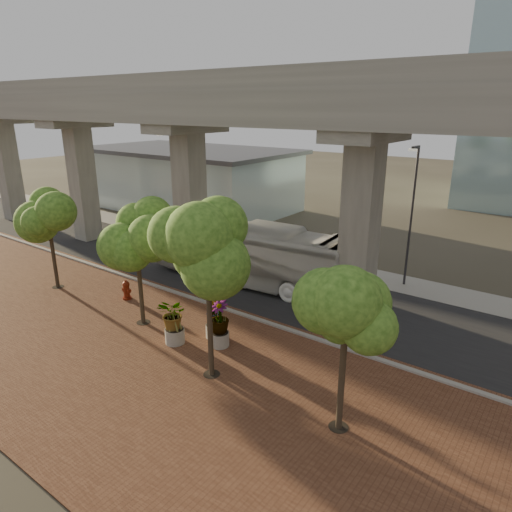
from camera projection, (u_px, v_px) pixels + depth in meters
The scene contains 18 objects.
ground at pixel (244, 298), 26.57m from camera, with size 160.00×160.00×0.00m, color #343026.
brick_plaza at pixel (135, 354), 20.46m from camera, with size 70.00×13.00×0.06m, color brown.
asphalt_road at pixel (264, 287), 28.09m from camera, with size 90.00×8.00×0.04m, color black.
curb_strip at pixel (222, 308), 25.02m from camera, with size 70.00×0.25×0.16m, color gray.
far_sidewalk at pixel (309, 263), 32.29m from camera, with size 90.00×3.00×0.06m, color gray.
transit_viaduct at pixel (265, 168), 25.80m from camera, with size 72.00×5.60×12.40m.
station_pavilion at pixel (188, 178), 49.04m from camera, with size 23.00×13.00×6.30m.
transit_bus at pixel (250, 254), 28.29m from camera, with size 3.17×13.49×3.76m, color silver.
fire_hydrant at pixel (127, 290), 26.08m from camera, with size 0.57×0.52×1.15m.
planter_front at pixel (174, 316), 21.00m from camera, with size 2.03×2.03×2.23m.
planter_right at pixel (219, 319), 20.74m from camera, with size 2.12×2.12×2.26m.
planter_left at pixel (214, 314), 21.55m from camera, with size 1.84×1.84×2.02m.
street_tree_far_west at pixel (48, 218), 26.60m from camera, with size 3.84×3.84×6.10m.
street_tree_near_west at pixel (136, 237), 21.97m from camera, with size 3.46×3.46×6.17m.
street_tree_near_east at pixel (207, 256), 17.27m from camera, with size 4.35×4.35×7.18m.
street_tree_far_east at pixel (347, 309), 14.40m from camera, with size 3.71×3.71×6.19m.
streetlamp_west at pixel (172, 180), 35.45m from camera, with size 0.43×1.26×8.73m.
streetlamp_east at pixel (412, 207), 26.80m from camera, with size 0.42×1.23×8.47m.
Camera 1 is at (15.09, -19.25, 10.68)m, focal length 32.00 mm.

